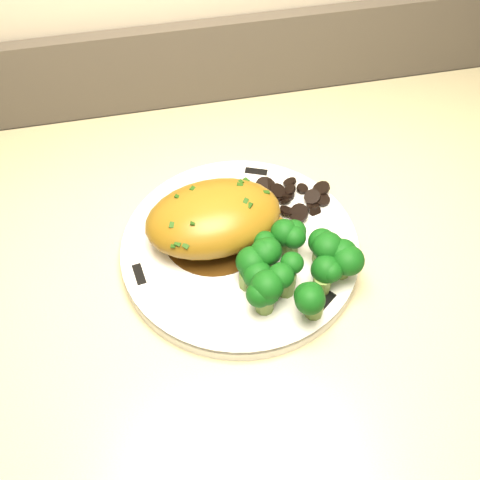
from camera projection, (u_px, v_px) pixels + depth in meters
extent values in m
cylinder|color=white|center=(240.00, 250.00, 0.68)|extent=(0.34, 0.34, 0.02)
cube|color=black|center=(256.00, 172.00, 0.75)|extent=(0.03, 0.02, 0.00)
cube|color=black|center=(139.00, 274.00, 0.65)|extent=(0.01, 0.03, 0.00)
cube|color=black|center=(325.00, 302.00, 0.63)|extent=(0.03, 0.03, 0.00)
cylinder|color=#3B230A|center=(214.00, 234.00, 0.68)|extent=(0.12, 0.12, 0.00)
ellipsoid|color=#916819|center=(213.00, 218.00, 0.66)|extent=(0.16, 0.12, 0.06)
ellipsoid|color=#916819|center=(258.00, 233.00, 0.66)|extent=(0.07, 0.06, 0.03)
cube|color=#1A3E0D|center=(170.00, 209.00, 0.64)|extent=(0.01, 0.00, 0.00)
cube|color=#1A3E0D|center=(186.00, 203.00, 0.64)|extent=(0.01, 0.00, 0.00)
cube|color=#1A3E0D|center=(203.00, 199.00, 0.64)|extent=(0.01, 0.00, 0.00)
cube|color=#1A3E0D|center=(219.00, 195.00, 0.64)|extent=(0.01, 0.00, 0.00)
cube|color=#1A3E0D|center=(236.00, 193.00, 0.65)|extent=(0.01, 0.00, 0.00)
cube|color=#1A3E0D|center=(252.00, 191.00, 0.65)|extent=(0.01, 0.00, 0.00)
cylinder|color=black|center=(313.00, 199.00, 0.72)|extent=(0.02, 0.01, 0.01)
cylinder|color=black|center=(311.00, 194.00, 0.72)|extent=(0.02, 0.02, 0.01)
cylinder|color=black|center=(306.00, 189.00, 0.72)|extent=(0.02, 0.02, 0.01)
cylinder|color=black|center=(299.00, 191.00, 0.72)|extent=(0.02, 0.02, 0.01)
cylinder|color=black|center=(292.00, 188.00, 0.72)|extent=(0.02, 0.02, 0.01)
cylinder|color=black|center=(284.00, 187.00, 0.72)|extent=(0.02, 0.02, 0.01)
cylinder|color=black|center=(276.00, 192.00, 0.72)|extent=(0.02, 0.02, 0.01)
cylinder|color=black|center=(270.00, 194.00, 0.72)|extent=(0.02, 0.02, 0.00)
cylinder|color=black|center=(265.00, 196.00, 0.71)|extent=(0.03, 0.02, 0.01)
cylinder|color=black|center=(262.00, 203.00, 0.71)|extent=(0.02, 0.02, 0.02)
cylinder|color=black|center=(262.00, 206.00, 0.71)|extent=(0.02, 0.02, 0.01)
cylinder|color=black|center=(265.00, 208.00, 0.70)|extent=(0.03, 0.02, 0.01)
cylinder|color=black|center=(270.00, 214.00, 0.70)|extent=(0.03, 0.03, 0.01)
cylinder|color=black|center=(276.00, 215.00, 0.70)|extent=(0.03, 0.03, 0.01)
cylinder|color=black|center=(284.00, 214.00, 0.69)|extent=(0.03, 0.03, 0.02)
cylinder|color=black|center=(292.00, 216.00, 0.70)|extent=(0.02, 0.02, 0.02)
cylinder|color=black|center=(300.00, 213.00, 0.70)|extent=(0.03, 0.03, 0.01)
cylinder|color=black|center=(307.00, 208.00, 0.70)|extent=(0.03, 0.03, 0.01)
cylinder|color=black|center=(311.00, 208.00, 0.71)|extent=(0.03, 0.03, 0.01)
cylinder|color=black|center=(314.00, 202.00, 0.71)|extent=(0.03, 0.03, 0.01)
cylinder|color=olive|center=(263.00, 259.00, 0.65)|extent=(0.02, 0.02, 0.03)
sphere|color=#07340B|center=(264.00, 249.00, 0.63)|extent=(0.03, 0.03, 0.03)
cylinder|color=olive|center=(289.00, 247.00, 0.66)|extent=(0.02, 0.02, 0.03)
sphere|color=#07340B|center=(290.00, 237.00, 0.65)|extent=(0.03, 0.03, 0.03)
cylinder|color=olive|center=(322.00, 253.00, 0.65)|extent=(0.02, 0.02, 0.03)
sphere|color=#07340B|center=(323.00, 244.00, 0.64)|extent=(0.03, 0.03, 0.03)
cylinder|color=olive|center=(286.00, 285.00, 0.63)|extent=(0.02, 0.02, 0.03)
sphere|color=#07340B|center=(287.00, 275.00, 0.61)|extent=(0.03, 0.03, 0.03)
cylinder|color=olive|center=(322.00, 283.00, 0.63)|extent=(0.02, 0.02, 0.03)
sphere|color=#07340B|center=(324.00, 274.00, 0.62)|extent=(0.03, 0.03, 0.03)
cylinder|color=olive|center=(342.00, 267.00, 0.64)|extent=(0.02, 0.02, 0.03)
sphere|color=#07340B|center=(344.00, 257.00, 0.63)|extent=(0.03, 0.03, 0.03)
cylinder|color=olive|center=(265.00, 302.00, 0.62)|extent=(0.02, 0.02, 0.03)
sphere|color=#07340B|center=(265.00, 293.00, 0.60)|extent=(0.03, 0.03, 0.03)
cylinder|color=olive|center=(314.00, 307.00, 0.61)|extent=(0.02, 0.02, 0.03)
sphere|color=#07340B|center=(316.00, 298.00, 0.60)|extent=(0.03, 0.03, 0.03)
cylinder|color=olive|center=(248.00, 278.00, 0.63)|extent=(0.02, 0.02, 0.03)
sphere|color=#07340B|center=(248.00, 269.00, 0.62)|extent=(0.03, 0.03, 0.03)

